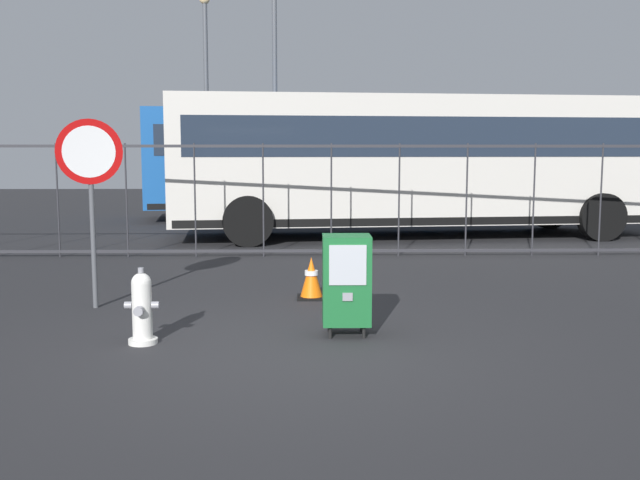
{
  "coord_description": "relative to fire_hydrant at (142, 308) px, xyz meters",
  "views": [
    {
      "loc": [
        0.14,
        -6.51,
        1.84
      ],
      "look_at": [
        0.3,
        1.2,
        0.9
      ],
      "focal_mm": 40.37,
      "sensor_mm": 36.0,
      "label": 1
    }
  ],
  "objects": [
    {
      "name": "newspaper_box_primary",
      "position": [
        1.99,
        0.29,
        0.22
      ],
      "size": [
        0.48,
        0.42,
        1.02
      ],
      "color": "black",
      "rests_on": "ground_plane"
    },
    {
      "name": "bus_near",
      "position": [
        3.98,
        8.84,
        1.36
      ],
      "size": [
        10.7,
        3.63,
        3.0
      ],
      "rotation": [
        0.0,
        0.0,
        0.1
      ],
      "color": "beige",
      "rests_on": "ground_plane"
    },
    {
      "name": "fire_hydrant",
      "position": [
        0.0,
        0.0,
        0.0
      ],
      "size": [
        0.33,
        0.32,
        0.75
      ],
      "color": "silver",
      "rests_on": "ground_plane"
    },
    {
      "name": "stop_sign",
      "position": [
        -0.93,
        1.63,
        1.25
      ],
      "size": [
        0.71,
        0.31,
        2.23
      ],
      "color": "#4C4F54",
      "rests_on": "ground_plane"
    },
    {
      "name": "fence_barrier",
      "position": [
        1.44,
        5.84,
        0.67
      ],
      "size": [
        18.03,
        0.04,
        2.0
      ],
      "color": "#2D2D33",
      "rests_on": "ground_plane"
    },
    {
      "name": "street_light_near_left",
      "position": [
        0.7,
        14.44,
        4.5
      ],
      "size": [
        0.32,
        0.32,
        8.54
      ],
      "color": "#4C4F54",
      "rests_on": "ground_plane"
    },
    {
      "name": "ground_plane",
      "position": [
        1.44,
        -0.31,
        -0.35
      ],
      "size": [
        60.0,
        60.0,
        0.0
      ],
      "primitive_type": "plane",
      "color": "#262628"
    },
    {
      "name": "street_light_near_right",
      "position": [
        -1.45,
        15.62,
        3.5
      ],
      "size": [
        0.32,
        0.32,
        6.59
      ],
      "color": "#4C4F54",
      "rests_on": "ground_plane"
    },
    {
      "name": "bus_far",
      "position": [
        2.46,
        13.54,
        1.36
      ],
      "size": [
        10.73,
        3.83,
        3.0
      ],
      "rotation": [
        0.0,
        0.0,
        0.13
      ],
      "color": "#19519E",
      "rests_on": "ground_plane"
    },
    {
      "name": "traffic_cone",
      "position": [
        1.65,
        2.13,
        -0.09
      ],
      "size": [
        0.36,
        0.36,
        0.53
      ],
      "color": "black",
      "rests_on": "ground_plane"
    }
  ]
}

